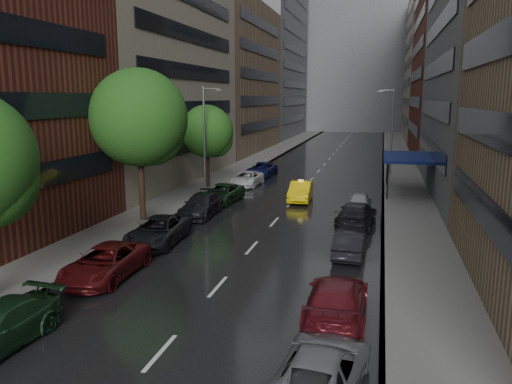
% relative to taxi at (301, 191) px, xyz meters
% --- Properties ---
extents(road, '(14.00, 140.00, 0.01)m').
position_rel_taxi_xyz_m(road, '(-0.60, 20.62, -0.78)').
color(road, black).
rests_on(road, ground).
extents(sidewalk_left, '(4.00, 140.00, 0.15)m').
position_rel_taxi_xyz_m(sidewalk_left, '(-9.60, 20.62, -0.71)').
color(sidewalk_left, gray).
rests_on(sidewalk_left, ground).
extents(sidewalk_right, '(4.00, 140.00, 0.15)m').
position_rel_taxi_xyz_m(sidewalk_right, '(8.40, 20.62, -0.71)').
color(sidewalk_right, gray).
rests_on(sidewalk_right, ground).
extents(buildings_left, '(8.00, 108.00, 38.00)m').
position_rel_taxi_xyz_m(buildings_left, '(-15.60, 29.41, 15.20)').
color(buildings_left, maroon).
rests_on(buildings_left, ground).
extents(buildings_right, '(8.05, 109.10, 36.00)m').
position_rel_taxi_xyz_m(buildings_right, '(14.40, 27.32, 14.25)').
color(buildings_right, '#937A5B').
rests_on(buildings_right, ground).
extents(building_far, '(40.00, 14.00, 32.00)m').
position_rel_taxi_xyz_m(building_far, '(-0.60, 88.62, 15.22)').
color(building_far, slate).
rests_on(building_far, ground).
extents(tree_mid, '(6.37, 6.37, 10.16)m').
position_rel_taxi_xyz_m(tree_mid, '(-9.20, -9.46, 6.17)').
color(tree_mid, '#382619').
rests_on(tree_mid, ground).
extents(tree_far, '(4.78, 4.78, 7.61)m').
position_rel_taxi_xyz_m(tree_far, '(-9.20, 3.53, 4.42)').
color(tree_far, '#382619').
rests_on(tree_far, ground).
extents(taxi, '(1.88, 4.83, 1.57)m').
position_rel_taxi_xyz_m(taxi, '(0.00, 0.00, 0.00)').
color(taxi, yellow).
rests_on(taxi, ground).
extents(parked_cars_left, '(2.83, 43.20, 1.53)m').
position_rel_taxi_xyz_m(parked_cars_left, '(-6.00, -7.55, -0.05)').
color(parked_cars_left, '#17321C').
rests_on(parked_cars_left, ground).
extents(parked_cars_right, '(2.83, 28.88, 1.60)m').
position_rel_taxi_xyz_m(parked_cars_right, '(4.80, -15.48, -0.03)').
color(parked_cars_right, slate).
rests_on(parked_cars_right, ground).
extents(street_lamp_left, '(1.74, 0.22, 9.00)m').
position_rel_taxi_xyz_m(street_lamp_left, '(-8.32, 0.62, 4.10)').
color(street_lamp_left, gray).
rests_on(street_lamp_left, sidewalk_left).
extents(street_lamp_right, '(1.74, 0.22, 9.00)m').
position_rel_taxi_xyz_m(street_lamp_right, '(7.12, 15.62, 4.10)').
color(street_lamp_right, gray).
rests_on(street_lamp_right, sidewalk_right).
extents(awning, '(4.00, 8.00, 3.12)m').
position_rel_taxi_xyz_m(awning, '(8.38, 5.62, 2.35)').
color(awning, navy).
rests_on(awning, sidewalk_right).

